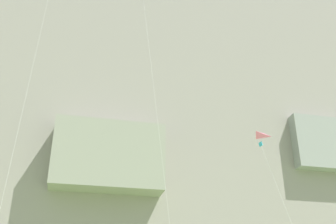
{
  "coord_description": "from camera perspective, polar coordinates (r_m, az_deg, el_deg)",
  "views": [
    {
      "loc": [
        -3.38,
        2.29,
        2.59
      ],
      "look_at": [
        2.04,
        26.16,
        14.54
      ],
      "focal_mm": 44.52,
      "sensor_mm": 36.0,
      "label": 1
    }
  ],
  "objects": [
    {
      "name": "cliff_face",
      "position": [
        69.69,
        -8.62,
        1.1
      ],
      "size": [
        180.0,
        32.91,
        68.05
      ],
      "color": "gray",
      "rests_on": "ground"
    },
    {
      "name": "kite_delta_far_left",
      "position": [
        46.42,
        -3.26,
        14.5
      ],
      "size": [
        3.81,
        5.66,
        33.67
      ],
      "color": "navy",
      "rests_on": "ground"
    },
    {
      "name": "kite_delta_high_center",
      "position": [
        33.32,
        12.33,
        -5.04
      ],
      "size": [
        3.51,
        3.94,
        14.76
      ],
      "color": "pink",
      "rests_on": "ground"
    }
  ]
}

